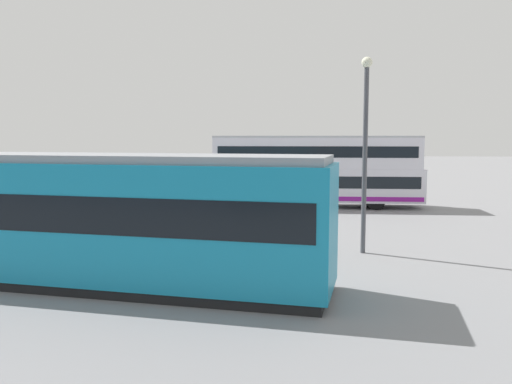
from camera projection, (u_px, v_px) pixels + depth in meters
name	position (u px, v px, depth m)	size (l,w,h in m)	color
ground_plane	(269.00, 217.00, 25.22)	(160.00, 160.00, 0.00)	gray
double_decker_bus	(315.00, 171.00, 28.63)	(11.61, 2.80, 3.95)	silver
tram_yellow	(77.00, 217.00, 13.65)	(13.75, 4.19, 3.46)	teal
pedestrian_near_railing	(133.00, 208.00, 20.65)	(0.45, 0.45, 1.80)	#33384C
pedestrian_railing	(214.00, 214.00, 21.15)	(7.41, 0.37, 1.08)	gray
info_sign	(108.00, 191.00, 21.32)	(1.25, 0.24, 2.35)	slate
street_lamp	(365.00, 139.00, 16.98)	(0.36, 0.36, 6.49)	#4C4C51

